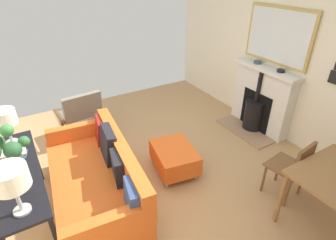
{
  "coord_description": "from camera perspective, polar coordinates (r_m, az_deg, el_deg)",
  "views": [
    {
      "loc": [
        1.21,
        2.5,
        2.53
      ],
      "look_at": [
        -0.35,
        -0.16,
        0.73
      ],
      "focal_mm": 28.5,
      "sensor_mm": 36.0,
      "label": 1
    }
  ],
  "objects": [
    {
      "name": "ottoman",
      "position": [
        3.72,
        1.37,
        -7.95
      ],
      "size": [
        0.63,
        0.76,
        0.37
      ],
      "color": "#B2B2B7",
      "rests_on": "ground"
    },
    {
      "name": "potted_plant",
      "position": [
        2.76,
        -31.58,
        -6.37
      ],
      "size": [
        0.43,
        0.5,
        0.55
      ],
      "color": "#99704C",
      "rests_on": "console_table"
    },
    {
      "name": "sofa",
      "position": [
        3.36,
        -14.69,
        -11.75
      ],
      "size": [
        1.06,
        1.92,
        0.81
      ],
      "color": "#B2B2B7",
      "rests_on": "ground"
    },
    {
      "name": "book_stack",
      "position": [
        3.26,
        -30.1,
        -6.32
      ],
      "size": [
        0.26,
        0.21,
        0.08
      ],
      "color": "#38517F",
      "rests_on": "console_table"
    },
    {
      "name": "dining_chair_near_fireplace",
      "position": [
        3.5,
        25.27,
        -8.9
      ],
      "size": [
        0.45,
        0.45,
        0.81
      ],
      "color": "brown",
      "rests_on": "ground"
    },
    {
      "name": "mantel_bowl_near",
      "position": [
        4.74,
        18.61,
        11.67
      ],
      "size": [
        0.13,
        0.13,
        0.05
      ],
      "color": "#334C56",
      "rests_on": "fireplace"
    },
    {
      "name": "table_lamp_far_end",
      "position": [
        2.4,
        -30.69,
        -10.84
      ],
      "size": [
        0.28,
        0.28,
        0.45
      ],
      "color": "#B2B2B7",
      "rests_on": "console_table"
    },
    {
      "name": "mantel_bowl_far",
      "position": [
        4.47,
        23.0,
        9.71
      ],
      "size": [
        0.12,
        0.12,
        0.04
      ],
      "color": "black",
      "rests_on": "fireplace"
    },
    {
      "name": "wall_left",
      "position": [
        4.56,
        24.76,
        13.0
      ],
      "size": [
        0.12,
        5.49,
        2.77
      ],
      "primitive_type": "cube",
      "color": "silver",
      "rests_on": "ground"
    },
    {
      "name": "ground_plane",
      "position": [
        3.76,
        -3.53,
        -12.2
      ],
      "size": [
        4.85,
        5.49,
        0.01
      ],
      "primitive_type": "cube",
      "color": "tan"
    },
    {
      "name": "armchair_accent",
      "position": [
        4.57,
        -18.11,
        1.54
      ],
      "size": [
        0.73,
        0.65,
        0.83
      ],
      "color": "brown",
      "rests_on": "ground"
    },
    {
      "name": "console_table",
      "position": [
        3.12,
        -29.18,
        -10.84
      ],
      "size": [
        0.41,
        1.52,
        0.77
      ],
      "color": "black",
      "rests_on": "ground"
    },
    {
      "name": "fireplace",
      "position": [
        4.82,
        19.03,
        3.52
      ],
      "size": [
        0.63,
        1.18,
        1.12
      ],
      "color": "#9E7A5B",
      "rests_on": "ground"
    },
    {
      "name": "table_lamp_near_end",
      "position": [
        3.4,
        -31.66,
        0.23
      ],
      "size": [
        0.26,
        0.26,
        0.42
      ],
      "color": "#B2B2B7",
      "rests_on": "console_table"
    },
    {
      "name": "mirror_over_mantel",
      "position": [
        4.56,
        22.48,
        16.3
      ],
      "size": [
        0.04,
        1.17,
        0.84
      ],
      "color": "tan"
    }
  ]
}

